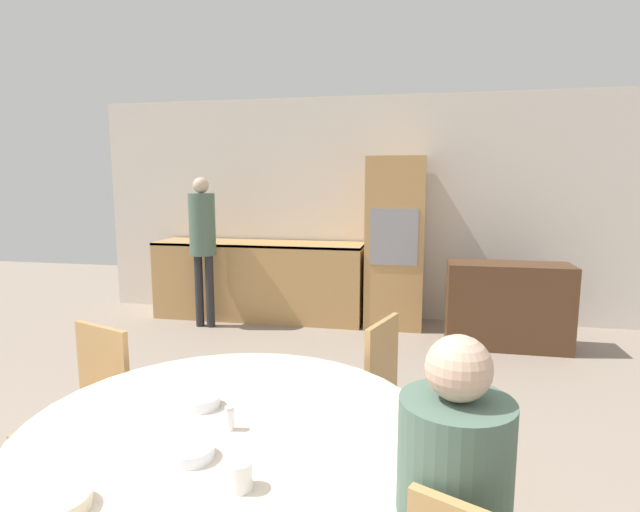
{
  "coord_description": "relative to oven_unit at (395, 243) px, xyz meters",
  "views": [
    {
      "loc": [
        0.7,
        -0.62,
        1.62
      ],
      "look_at": [
        0.01,
        2.83,
        1.09
      ],
      "focal_mm": 28.0,
      "sensor_mm": 36.0,
      "label": 1
    }
  ],
  "objects": [
    {
      "name": "bowl_far",
      "position": [
        -0.67,
        -4.52,
        -0.18
      ],
      "size": [
        0.19,
        0.19,
        0.04
      ],
      "color": "beige",
      "rests_on": "dining_table"
    },
    {
      "name": "oven_unit",
      "position": [
        0.0,
        0.0,
        0.0
      ],
      "size": [
        0.63,
        0.59,
        1.89
      ],
      "color": "tan",
      "rests_on": "ground_plane"
    },
    {
      "name": "kitchen_counter",
      "position": [
        -1.59,
        -0.01,
        -0.47
      ],
      "size": [
        2.47,
        0.6,
        0.91
      ],
      "color": "tan",
      "rests_on": "ground_plane"
    },
    {
      "name": "bowl_near",
      "position": [
        -0.55,
        -3.86,
        -0.18
      ],
      "size": [
        0.14,
        0.14,
        0.04
      ],
      "color": "silver",
      "rests_on": "dining_table"
    },
    {
      "name": "sideboard",
      "position": [
        1.13,
        -0.56,
        -0.53
      ],
      "size": [
        1.16,
        0.45,
        0.84
      ],
      "color": "#51331E",
      "rests_on": "ground_plane"
    },
    {
      "name": "cup",
      "position": [
        -0.22,
        -4.33,
        -0.16
      ],
      "size": [
        0.08,
        0.08,
        0.08
      ],
      "color": "white",
      "rests_on": "dining_table"
    },
    {
      "name": "chair_far_right",
      "position": [
        0.0,
        -3.04,
        -0.44
      ],
      "size": [
        0.51,
        0.51,
        0.91
      ],
      "rotation": [
        0.0,
        0.0,
        4.39
      ],
      "color": "tan",
      "rests_on": "ground_plane"
    },
    {
      "name": "person_standing",
      "position": [
        -2.08,
        -0.49,
        0.1
      ],
      "size": [
        0.29,
        0.29,
        1.67
      ],
      "color": "#262628",
      "rests_on": "ground_plane"
    },
    {
      "name": "salt_shaker",
      "position": [
        -0.38,
        -4.01,
        -0.16
      ],
      "size": [
        0.03,
        0.03,
        0.09
      ],
      "color": "white",
      "rests_on": "dining_table"
    },
    {
      "name": "dining_table",
      "position": [
        -0.4,
        -3.96,
        -0.39
      ],
      "size": [
        1.49,
        1.49,
        0.74
      ],
      "color": "#51331E",
      "rests_on": "ground_plane"
    },
    {
      "name": "wall_back",
      "position": [
        -0.44,
        0.34,
        0.36
      ],
      "size": [
        6.48,
        0.05,
        2.6
      ],
      "color": "silver",
      "rests_on": "ground_plane"
    },
    {
      "name": "bowl_centre",
      "position": [
        -0.43,
        -4.21,
        -0.18
      ],
      "size": [
        0.15,
        0.15,
        0.04
      ],
      "color": "silver",
      "rests_on": "dining_table"
    },
    {
      "name": "chair_far_left",
      "position": [
        -1.32,
        -3.53,
        -0.44
      ],
      "size": [
        0.51,
        0.51,
        0.91
      ],
      "rotation": [
        0.0,
        0.0,
        5.93
      ],
      "color": "tan",
      "rests_on": "ground_plane"
    }
  ]
}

